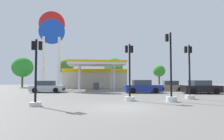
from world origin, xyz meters
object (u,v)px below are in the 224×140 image
car_1 (201,88)px  tree_1 (66,67)px  car_2 (143,87)px  car_3 (170,86)px  traffic_signal_1 (130,82)px  car_0 (47,87)px  traffic_signal_2 (189,81)px  traffic_signal_3 (36,81)px  traffic_signal_0 (171,84)px  tree_3 (159,71)px  tree_2 (113,66)px  station_pole_sign (52,40)px  tree_0 (23,67)px

car_1 → tree_1: tree_1 is taller
car_2 → car_3: (4.95, 2.84, -0.06)m
car_1 → traffic_signal_1: size_ratio=1.00×
car_0 → traffic_signal_2: size_ratio=0.92×
car_0 → car_2: car_2 is taller
traffic_signal_3 → tree_1: size_ratio=0.74×
traffic_signal_0 → tree_3: traffic_signal_0 is taller
tree_3 → tree_2: bearing=175.4°
car_0 → car_3: bearing=1.3°
car_3 → tree_3: (5.02, 15.74, 2.84)m
station_pole_sign → car_2: station_pole_sign is taller
traffic_signal_1 → traffic_signal_0: bearing=-20.2°
car_1 → traffic_signal_1: (-9.99, -5.57, 0.76)m
tree_1 → car_2: bearing=-59.4°
car_3 → tree_0: bearing=148.9°
car_3 → tree_2: 17.97m
station_pole_sign → traffic_signal_3: bearing=-83.2°
station_pole_sign → car_3: station_pole_sign is taller
car_2 → tree_2: 19.85m
traffic_signal_0 → traffic_signal_1: size_ratio=1.17×
car_0 → car_1: (18.28, -4.55, 0.03)m
tree_2 → tree_3: (10.63, -0.86, -1.16)m
car_2 → traffic_signal_2: (1.93, -7.17, 0.79)m
traffic_signal_3 → traffic_signal_1: bearing=16.0°
station_pole_sign → tree_0: size_ratio=2.05×
car_0 → traffic_signal_3: 12.17m
station_pole_sign → tree_3: size_ratio=2.56×
traffic_signal_0 → traffic_signal_3: 9.69m
tree_1 → car_1: bearing=-50.0°
station_pole_sign → traffic_signal_0: station_pole_sign is taller
car_2 → station_pole_sign: bearing=147.5°
tree_0 → station_pole_sign: bearing=-53.2°
car_2 → traffic_signal_2: size_ratio=0.97×
tree_2 → car_2: bearing=-88.0°
car_1 → car_2: bearing=162.1°
car_3 → tree_0: (-24.62, 14.84, 3.40)m
car_1 → tree_0: tree_0 is taller
car_1 → tree_2: bearing=108.3°
tree_1 → traffic_signal_2: bearing=-63.3°
station_pole_sign → car_3: size_ratio=2.87×
car_2 → tree_2: tree_2 is taller
car_0 → tree_1: tree_1 is taller
tree_2 → tree_1: bearing=-177.9°
traffic_signal_0 → traffic_signal_1: (-2.97, 1.09, 0.13)m
station_pole_sign → car_2: size_ratio=2.71×
car_0 → traffic_signal_2: (13.76, -9.64, 0.83)m
tree_0 → tree_3: bearing=1.7°
traffic_signal_1 → traffic_signal_2: 5.49m
car_1 → car_2: car_2 is taller
car_3 → traffic_signal_3: bearing=-140.7°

